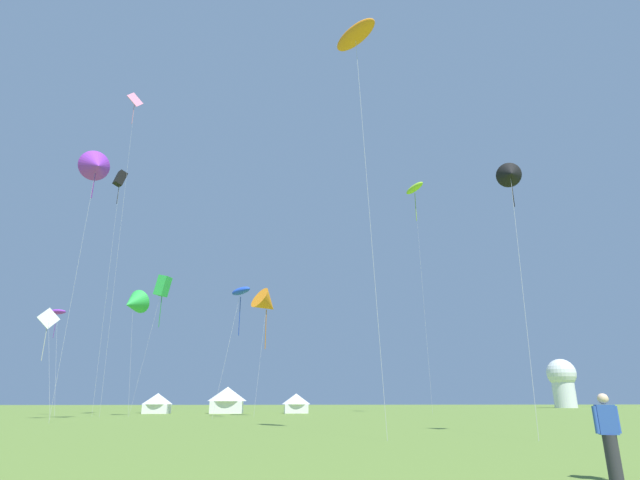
# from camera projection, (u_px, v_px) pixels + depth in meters

# --- Properties ---
(kite_white_diamond) EXTENTS (3.02, 2.34, 9.91)m
(kite_white_diamond) POSITION_uv_depth(u_px,v_px,m) (48.00, 321.00, 45.55)
(kite_white_diamond) COLOR white
(kite_white_diamond) RESTS_ON ground
(kite_black_delta) EXTENTS (2.33, 2.95, 13.95)m
(kite_black_delta) POSITION_uv_depth(u_px,v_px,m) (510.00, 174.00, 26.21)
(kite_black_delta) COLOR black
(kite_black_delta) RESTS_ON ground
(kite_purple_delta) EXTENTS (4.05, 4.20, 23.73)m
(kite_purple_delta) POSITION_uv_depth(u_px,v_px,m) (96.00, 166.00, 44.71)
(kite_purple_delta) COLOR purple
(kite_purple_delta) RESTS_ON ground
(kite_green_delta) EXTENTS (3.73, 3.91, 13.65)m
(kite_green_delta) POSITION_uv_depth(u_px,v_px,m) (133.00, 303.00, 55.04)
(kite_green_delta) COLOR green
(kite_green_delta) RESTS_ON ground
(kite_pink_diamond) EXTENTS (2.05, 2.55, 38.36)m
(kite_pink_diamond) POSITION_uv_depth(u_px,v_px,m) (134.00, 106.00, 60.60)
(kite_pink_diamond) COLOR pink
(kite_pink_diamond) RESTS_ON ground
(kite_purple_parafoil) EXTENTS (3.59, 3.01, 11.91)m
(kite_purple_parafoil) POSITION_uv_depth(u_px,v_px,m) (57.00, 312.00, 57.59)
(kite_purple_parafoil) COLOR purple
(kite_purple_parafoil) RESTS_ON ground
(kite_black_box) EXTENTS (1.74, 2.02, 28.28)m
(kite_black_box) POSITION_uv_depth(u_px,v_px,m) (120.00, 179.00, 59.45)
(kite_black_box) COLOR black
(kite_black_box) RESTS_ON ground
(kite_orange_parafoil) EXTENTS (2.73, 3.72, 22.69)m
(kite_orange_parafoil) POSITION_uv_depth(u_px,v_px,m) (355.00, 36.00, 29.00)
(kite_orange_parafoil) COLOR orange
(kite_orange_parafoil) RESTS_ON ground
(kite_blue_parafoil) EXTENTS (3.28, 3.78, 12.85)m
(kite_blue_parafoil) POSITION_uv_depth(u_px,v_px,m) (241.00, 291.00, 50.51)
(kite_blue_parafoil) COLOR blue
(kite_blue_parafoil) RESTS_ON ground
(kite_orange_delta) EXTENTS (4.25, 4.27, 13.78)m
(kite_orange_delta) POSITION_uv_depth(u_px,v_px,m) (267.00, 304.00, 55.44)
(kite_orange_delta) COLOR orange
(kite_orange_delta) RESTS_ON ground
(kite_green_box) EXTENTS (3.16, 2.29, 17.04)m
(kite_green_box) POSITION_uv_depth(u_px,v_px,m) (163.00, 286.00, 63.04)
(kite_green_box) COLOR green
(kite_green_box) RESTS_ON ground
(kite_lime_parafoil) EXTENTS (2.67, 4.46, 31.83)m
(kite_lime_parafoil) POSITION_uv_depth(u_px,v_px,m) (415.00, 188.00, 71.42)
(kite_lime_parafoil) COLOR #99DB2D
(kite_lime_parafoil) RESTS_ON ground
(person_spectator) EXTENTS (0.57, 0.33, 1.73)m
(person_spectator) POSITION_uv_depth(u_px,v_px,m) (609.00, 437.00, 10.25)
(person_spectator) COLOR #2D2D33
(person_spectator) RESTS_ON ground
(festival_tent_right) EXTENTS (3.83, 3.83, 2.49)m
(festival_tent_right) POSITION_uv_depth(u_px,v_px,m) (157.00, 402.00, 62.77)
(festival_tent_right) COLOR white
(festival_tent_right) RESTS_ON ground
(festival_tent_left) EXTENTS (5.07, 5.07, 3.30)m
(festival_tent_left) POSITION_uv_depth(u_px,v_px,m) (227.00, 399.00, 63.79)
(festival_tent_left) COLOR white
(festival_tent_left) RESTS_ON ground
(festival_tent_center) EXTENTS (3.79, 3.79, 2.46)m
(festival_tent_center) POSITION_uv_depth(u_px,v_px,m) (296.00, 402.00, 64.54)
(festival_tent_center) COLOR white
(festival_tent_center) RESTS_ON ground
(observatory_dome) EXTENTS (6.40, 6.40, 10.80)m
(observatory_dome) POSITION_uv_depth(u_px,v_px,m) (562.00, 380.00, 112.45)
(observatory_dome) COLOR white
(observatory_dome) RESTS_ON ground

